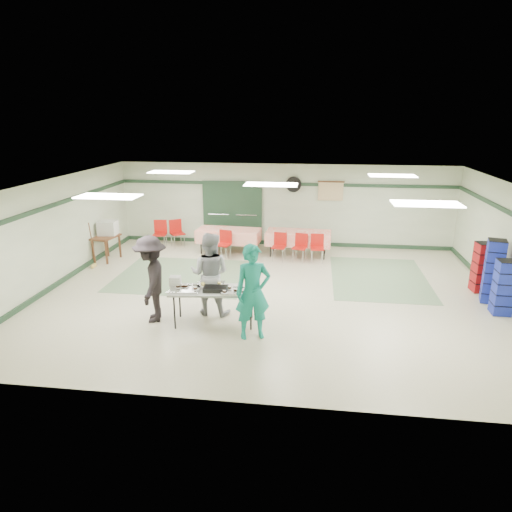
# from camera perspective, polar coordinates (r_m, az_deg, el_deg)

# --- Properties ---
(floor) EXTENTS (11.00, 11.00, 0.00)m
(floor) POSITION_cam_1_polar(r_m,az_deg,el_deg) (11.27, 1.76, -4.69)
(floor) COLOR #BCB598
(floor) RESTS_ON ground
(ceiling) EXTENTS (11.00, 11.00, 0.00)m
(ceiling) POSITION_cam_1_polar(r_m,az_deg,el_deg) (10.56, 1.89, 9.03)
(ceiling) COLOR silver
(ceiling) RESTS_ON wall_back
(wall_back) EXTENTS (11.00, 0.00, 11.00)m
(wall_back) POSITION_cam_1_polar(r_m,az_deg,el_deg) (15.21, 3.53, 6.37)
(wall_back) COLOR beige
(wall_back) RESTS_ON floor
(wall_front) EXTENTS (11.00, 0.00, 11.00)m
(wall_front) POSITION_cam_1_polar(r_m,az_deg,el_deg) (6.64, -2.11, -8.24)
(wall_front) COLOR beige
(wall_front) RESTS_ON floor
(wall_left) EXTENTS (0.00, 9.00, 9.00)m
(wall_left) POSITION_cam_1_polar(r_m,az_deg,el_deg) (12.61, -23.93, 2.64)
(wall_left) COLOR beige
(wall_left) RESTS_ON floor
(trim_back) EXTENTS (11.00, 0.06, 0.10)m
(trim_back) POSITION_cam_1_polar(r_m,az_deg,el_deg) (15.07, 3.57, 8.97)
(trim_back) COLOR #1F3925
(trim_back) RESTS_ON wall_back
(baseboard_back) EXTENTS (11.00, 0.06, 0.12)m
(baseboard_back) POSITION_cam_1_polar(r_m,az_deg,el_deg) (15.48, 3.44, 1.66)
(baseboard_back) COLOR #1F3925
(baseboard_back) RESTS_ON floor
(trim_left) EXTENTS (0.06, 9.00, 0.10)m
(trim_left) POSITION_cam_1_polar(r_m,az_deg,el_deg) (12.45, -24.20, 5.75)
(trim_left) COLOR #1F3925
(trim_left) RESTS_ON wall_back
(baseboard_left) EXTENTS (0.06, 9.00, 0.12)m
(baseboard_left) POSITION_cam_1_polar(r_m,az_deg,el_deg) (12.95, -23.13, -2.89)
(baseboard_left) COLOR #1F3925
(baseboard_left) RESTS_ON floor
(baseboard_right) EXTENTS (0.06, 9.00, 0.12)m
(baseboard_right) POSITION_cam_1_polar(r_m,az_deg,el_deg) (12.05, 28.72, -5.12)
(baseboard_right) COLOR #1F3925
(baseboard_right) RESTS_ON floor
(green_patch_a) EXTENTS (3.50, 3.00, 0.01)m
(green_patch_a) POSITION_cam_1_polar(r_m,az_deg,el_deg) (12.65, -9.12, -2.39)
(green_patch_a) COLOR gray
(green_patch_a) RESTS_ON floor
(green_patch_b) EXTENTS (2.50, 3.50, 0.01)m
(green_patch_b) POSITION_cam_1_polar(r_m,az_deg,el_deg) (12.75, 15.09, -2.64)
(green_patch_b) COLOR gray
(green_patch_b) RESTS_ON floor
(double_door_left) EXTENTS (0.90, 0.06, 2.10)m
(double_door_left) POSITION_cam_1_polar(r_m,az_deg,el_deg) (15.52, -4.67, 5.43)
(double_door_left) COLOR gray
(double_door_left) RESTS_ON floor
(double_door_right) EXTENTS (0.90, 0.06, 2.10)m
(double_door_right) POSITION_cam_1_polar(r_m,az_deg,el_deg) (15.35, -1.18, 5.36)
(double_door_right) COLOR gray
(double_door_right) RESTS_ON floor
(door_frame) EXTENTS (2.00, 0.03, 2.15)m
(door_frame) POSITION_cam_1_polar(r_m,az_deg,el_deg) (15.41, -2.97, 5.38)
(door_frame) COLOR #1F3925
(door_frame) RESTS_ON floor
(wall_fan) EXTENTS (0.50, 0.10, 0.50)m
(wall_fan) POSITION_cam_1_polar(r_m,az_deg,el_deg) (15.02, 4.72, 8.92)
(wall_fan) COLOR black
(wall_fan) RESTS_ON wall_back
(scroll_banner) EXTENTS (0.80, 0.02, 0.60)m
(scroll_banner) POSITION_cam_1_polar(r_m,az_deg,el_deg) (15.04, 9.32, 7.99)
(scroll_banner) COLOR #D8B987
(scroll_banner) RESTS_ON wall_back
(serving_table) EXTENTS (1.87, 0.92, 0.76)m
(serving_table) POSITION_cam_1_polar(r_m,az_deg,el_deg) (9.49, -5.31, -4.43)
(serving_table) COLOR #A3A39E
(serving_table) RESTS_ON floor
(sheet_tray_right) EXTENTS (0.62, 0.49, 0.02)m
(sheet_tray_right) POSITION_cam_1_polar(r_m,az_deg,el_deg) (9.29, -2.53, -4.47)
(sheet_tray_right) COLOR silver
(sheet_tray_right) RESTS_ON serving_table
(sheet_tray_mid) EXTENTS (0.60, 0.48, 0.02)m
(sheet_tray_mid) POSITION_cam_1_polar(r_m,az_deg,el_deg) (9.65, -5.74, -3.70)
(sheet_tray_mid) COLOR silver
(sheet_tray_mid) RESTS_ON serving_table
(sheet_tray_left) EXTENTS (0.67, 0.54, 0.02)m
(sheet_tray_left) POSITION_cam_1_polar(r_m,az_deg,el_deg) (9.50, -8.89, -4.17)
(sheet_tray_left) COLOR silver
(sheet_tray_left) RESTS_ON serving_table
(baking_pan) EXTENTS (0.53, 0.37, 0.08)m
(baking_pan) POSITION_cam_1_polar(r_m,az_deg,el_deg) (9.39, -5.06, -4.10)
(baking_pan) COLOR black
(baking_pan) RESTS_ON serving_table
(foam_box_stack) EXTENTS (0.25, 0.23, 0.21)m
(foam_box_stack) POSITION_cam_1_polar(r_m,az_deg,el_deg) (9.73, -10.06, -3.13)
(foam_box_stack) COLOR white
(foam_box_stack) RESTS_ON serving_table
(volunteer_teal) EXTENTS (0.80, 0.65, 1.89)m
(volunteer_teal) POSITION_cam_1_polar(r_m,az_deg,el_deg) (8.79, -0.39, -4.54)
(volunteer_teal) COLOR #148A79
(volunteer_teal) RESTS_ON floor
(volunteer_grey) EXTENTS (0.94, 0.77, 1.83)m
(volunteer_grey) POSITION_cam_1_polar(r_m,az_deg,el_deg) (9.91, -5.79, -2.24)
(volunteer_grey) COLOR gray
(volunteer_grey) RESTS_ON floor
(volunteer_dark) EXTENTS (0.94, 1.32, 1.85)m
(volunteer_dark) POSITION_cam_1_polar(r_m,az_deg,el_deg) (9.77, -12.97, -2.83)
(volunteer_dark) COLOR black
(volunteer_dark) RESTS_ON floor
(dining_table_a) EXTENTS (2.02, 0.98, 0.77)m
(dining_table_a) POSITION_cam_1_polar(r_m,az_deg,el_deg) (14.21, 5.32, 2.32)
(dining_table_a) COLOR red
(dining_table_a) RESTS_ON floor
(dining_table_b) EXTENTS (2.01, 0.99, 0.77)m
(dining_table_b) POSITION_cam_1_polar(r_m,az_deg,el_deg) (14.45, -3.44, 2.62)
(dining_table_b) COLOR red
(dining_table_b) RESTS_ON floor
(chair_a) EXTENTS (0.47, 0.47, 0.83)m
(chair_a) POSITION_cam_1_polar(r_m,az_deg,el_deg) (13.67, 5.58, 1.45)
(chair_a) COLOR #B61A0E
(chair_a) RESTS_ON floor
(chair_b) EXTENTS (0.44, 0.44, 0.84)m
(chair_b) POSITION_cam_1_polar(r_m,az_deg,el_deg) (13.70, 2.97, 1.56)
(chair_b) COLOR #B61A0E
(chair_b) RESTS_ON floor
(chair_c) EXTENTS (0.41, 0.41, 0.83)m
(chair_c) POSITION_cam_1_polar(r_m,az_deg,el_deg) (13.67, 7.66, 1.38)
(chair_c) COLOR #B61A0E
(chair_c) RESTS_ON floor
(chair_d) EXTENTS (0.48, 0.48, 0.85)m
(chair_d) POSITION_cam_1_polar(r_m,az_deg,el_deg) (13.93, -3.97, 1.85)
(chair_d) COLOR #B61A0E
(chair_d) RESTS_ON floor
(chair_loose_a) EXTENTS (0.58, 0.58, 0.90)m
(chair_loose_a) POSITION_cam_1_polar(r_m,az_deg,el_deg) (15.34, -9.91, 3.19)
(chair_loose_a) COLOR #B61A0E
(chair_loose_a) RESTS_ON floor
(chair_loose_b) EXTENTS (0.48, 0.48, 0.91)m
(chair_loose_b) POSITION_cam_1_polar(r_m,az_deg,el_deg) (15.33, -11.89, 3.08)
(chair_loose_b) COLOR #B61A0E
(chair_loose_b) RESTS_ON floor
(crate_stack_blue_a) EXTENTS (0.47, 0.47, 1.51)m
(crate_stack_blue_a) POSITION_cam_1_polar(r_m,az_deg,el_deg) (11.84, 27.52, -1.72)
(crate_stack_blue_a) COLOR #192F9B
(crate_stack_blue_a) RESTS_ON floor
(crate_stack_red) EXTENTS (0.42, 0.42, 1.25)m
(crate_stack_red) POSITION_cam_1_polar(r_m,az_deg,el_deg) (12.50, 26.42, -1.27)
(crate_stack_red) COLOR maroon
(crate_stack_red) RESTS_ON floor
(crate_stack_blue_b) EXTENTS (0.39, 0.39, 1.24)m
(crate_stack_blue_b) POSITION_cam_1_polar(r_m,az_deg,el_deg) (11.28, 28.54, -3.48)
(crate_stack_blue_b) COLOR #192F9B
(crate_stack_blue_b) RESTS_ON floor
(printer_table) EXTENTS (0.69, 0.94, 0.74)m
(printer_table) POSITION_cam_1_polar(r_m,az_deg,el_deg) (14.36, -18.25, 1.95)
(printer_table) COLOR brown
(printer_table) RESTS_ON floor
(office_printer) EXTENTS (0.56, 0.51, 0.41)m
(office_printer) POSITION_cam_1_polar(r_m,az_deg,el_deg) (14.46, -18.03, 3.37)
(office_printer) COLOR beige
(office_printer) RESTS_ON printer_table
(broom) EXTENTS (0.04, 0.21, 1.31)m
(broom) POSITION_cam_1_polar(r_m,az_deg,el_deg) (13.79, -19.76, 1.39)
(broom) COLOR brown
(broom) RESTS_ON floor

